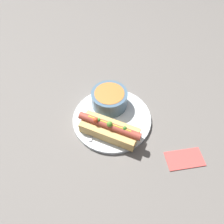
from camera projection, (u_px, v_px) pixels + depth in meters
name	position (u px, v px, depth m)	size (l,w,h in m)	color
ground_plane	(112.00, 120.00, 0.73)	(4.00, 4.00, 0.00)	slate
dinner_plate	(112.00, 119.00, 0.72)	(0.26, 0.26, 0.01)	white
hot_dog	(109.00, 129.00, 0.66)	(0.20, 0.07, 0.06)	#DBAD60
soup_bowl	(109.00, 98.00, 0.73)	(0.12, 0.12, 0.06)	slate
spoon	(96.00, 109.00, 0.74)	(0.06, 0.17, 0.01)	#B7B7BC
napkin	(185.00, 159.00, 0.64)	(0.12, 0.11, 0.01)	#E04C47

